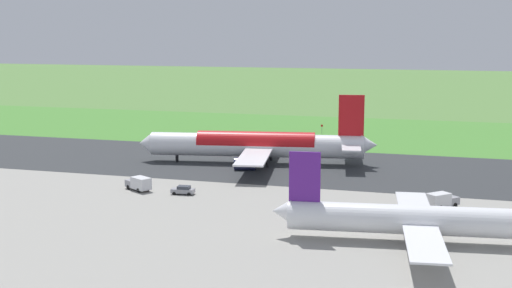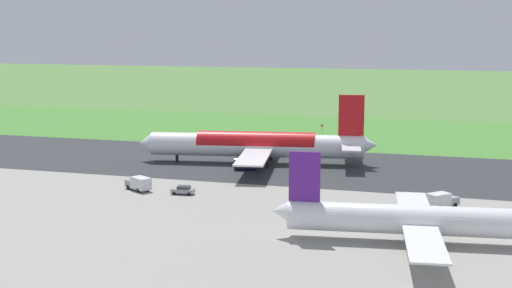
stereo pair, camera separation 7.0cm
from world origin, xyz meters
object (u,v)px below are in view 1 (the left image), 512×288
(no_stopping_sign, at_px, (322,128))
(service_truck_fuel, at_px, (442,200))
(service_car_followme, at_px, (183,190))
(airliner_main, at_px, (258,145))
(service_truck_baggage, at_px, (139,183))
(traffic_cone_orange, at_px, (302,132))
(airliner_parked_mid, at_px, (423,220))

(no_stopping_sign, bearing_deg, service_truck_fuel, 114.32)
(service_car_followme, height_order, service_truck_fuel, service_truck_fuel)
(airliner_main, xyz_separation_m, service_truck_baggage, (14.15, 31.50, -2.95))
(traffic_cone_orange, bearing_deg, service_car_followme, 86.58)
(airliner_parked_mid, relative_size, no_stopping_sign, 15.89)
(service_car_followme, xyz_separation_m, no_stopping_sign, (-10.61, -80.67, 0.77))
(airliner_parked_mid, height_order, no_stopping_sign, airliner_parked_mid)
(service_truck_fuel, relative_size, no_stopping_sign, 2.10)
(airliner_main, relative_size, service_car_followme, 12.46)
(airliner_main, xyz_separation_m, no_stopping_sign, (-5.56, -48.64, -2.74))
(service_car_followme, height_order, traffic_cone_orange, service_car_followme)
(airliner_parked_mid, distance_m, service_truck_fuel, 20.94)
(airliner_main, distance_m, airliner_parked_mid, 62.78)
(airliner_parked_mid, distance_m, service_truck_baggage, 55.61)
(service_truck_baggage, bearing_deg, traffic_cone_orange, -99.90)
(no_stopping_sign, bearing_deg, traffic_cone_orange, 4.72)
(service_truck_baggage, bearing_deg, service_car_followme, 176.66)
(traffic_cone_orange, bearing_deg, airliner_parked_mid, 111.53)
(traffic_cone_orange, bearing_deg, service_truck_baggage, 80.10)
(airliner_main, xyz_separation_m, service_truck_fuel, (-40.65, 28.97, -2.95))
(service_truck_baggage, bearing_deg, service_truck_fuel, -177.36)
(airliner_main, xyz_separation_m, airliner_parked_mid, (-38.36, 49.68, -0.89))
(service_truck_fuel, bearing_deg, airliner_main, -35.48)
(airliner_parked_mid, xyz_separation_m, service_truck_baggage, (52.51, -18.19, -2.06))
(airliner_main, bearing_deg, airliner_parked_mid, 127.67)
(service_truck_fuel, relative_size, traffic_cone_orange, 10.43)
(service_truck_baggage, bearing_deg, airliner_parked_mid, 160.90)
(airliner_parked_mid, relative_size, service_car_followme, 10.01)
(airliner_main, distance_m, traffic_cone_orange, 48.33)
(service_truck_baggage, relative_size, no_stopping_sign, 2.25)
(no_stopping_sign, bearing_deg, service_car_followme, 82.51)
(no_stopping_sign, bearing_deg, airliner_parked_mid, 108.45)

